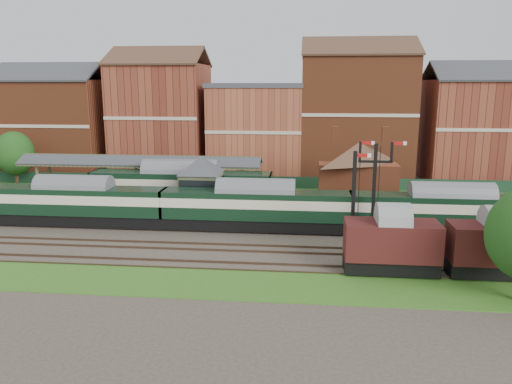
# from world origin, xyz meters

# --- Properties ---
(ground) EXTENTS (160.00, 160.00, 0.00)m
(ground) POSITION_xyz_m (0.00, 0.00, 0.00)
(ground) COLOR #473D33
(ground) RESTS_ON ground
(grass_back) EXTENTS (90.00, 4.50, 0.06)m
(grass_back) POSITION_xyz_m (0.00, 16.00, 0.03)
(grass_back) COLOR #2D6619
(grass_back) RESTS_ON ground
(grass_front) EXTENTS (90.00, 5.00, 0.06)m
(grass_front) POSITION_xyz_m (0.00, -12.00, 0.03)
(grass_front) COLOR #2D6619
(grass_front) RESTS_ON ground
(fence) EXTENTS (90.00, 0.12, 1.50)m
(fence) POSITION_xyz_m (0.00, 18.00, 0.75)
(fence) COLOR #193823
(fence) RESTS_ON ground
(platform) EXTENTS (55.00, 3.40, 1.00)m
(platform) POSITION_xyz_m (-5.00, 9.75, 0.50)
(platform) COLOR #2D2D2D
(platform) RESTS_ON ground
(signal_box) EXTENTS (5.40, 5.40, 6.00)m
(signal_box) POSITION_xyz_m (-3.00, 3.25, 3.19)
(signal_box) COLOR #607050
(signal_box) RESTS_ON ground
(brick_hut) EXTENTS (3.20, 2.64, 2.94)m
(brick_hut) POSITION_xyz_m (5.00, 3.25, 1.20)
(brick_hut) COLOR maroon
(brick_hut) RESTS_ON ground
(station_building) EXTENTS (8.10, 8.10, 5.90)m
(station_building) POSITION_xyz_m (12.00, 9.75, 3.96)
(station_building) COLOR brown
(station_building) RESTS_ON platform
(canopy) EXTENTS (26.00, 3.89, 4.08)m
(canopy) POSITION_xyz_m (-11.00, 9.75, 4.58)
(canopy) COLOR #47482D
(canopy) RESTS_ON platform
(semaphore_bracket) EXTENTS (3.60, 0.25, 8.18)m
(semaphore_bracket) POSITION_xyz_m (12.04, -2.50, 4.63)
(semaphore_bracket) COLOR black
(semaphore_bracket) RESTS_ON ground
(semaphore_siding) EXTENTS (1.23, 0.25, 8.00)m
(semaphore_siding) POSITION_xyz_m (10.02, -7.00, 4.16)
(semaphore_siding) COLOR black
(semaphore_siding) RESTS_ON ground
(town_backdrop) EXTENTS (69.00, 10.00, 16.00)m
(town_backdrop) POSITION_xyz_m (-0.18, 25.00, 7.00)
(town_backdrop) COLOR brown
(town_backdrop) RESTS_ON ground
(dmu_train) EXTENTS (48.68, 2.56, 3.74)m
(dmu_train) POSITION_xyz_m (2.42, 0.00, 2.20)
(dmu_train) COLOR black
(dmu_train) RESTS_ON ground
(platform_railcar) EXTENTS (18.15, 2.86, 4.18)m
(platform_railcar) POSITION_xyz_m (-5.75, 6.50, 2.44)
(platform_railcar) COLOR black
(platform_railcar) RESTS_ON ground
(goods_van_a) EXTENTS (6.19, 2.68, 3.75)m
(goods_van_a) POSITION_xyz_m (12.43, -9.00, 2.13)
(goods_van_a) COLOR black
(goods_van_a) RESTS_ON ground
(goods_van_b) EXTENTS (6.17, 2.67, 3.74)m
(goods_van_b) POSITION_xyz_m (19.22, -9.00, 2.12)
(goods_van_b) COLOR black
(goods_van_b) RESTS_ON ground
(tree_back) EXTENTS (4.69, 4.69, 6.85)m
(tree_back) POSITION_xyz_m (-29.05, 16.08, 4.14)
(tree_back) COLOR #382619
(tree_back) RESTS_ON ground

